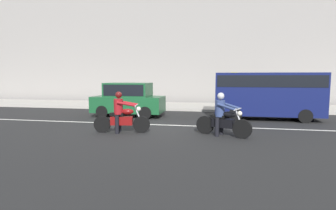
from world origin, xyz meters
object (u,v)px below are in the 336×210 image
(pedestrian_bystander, at_px, (257,91))
(parked_van_navy, at_px, (267,92))
(motorcycle_with_rider_denim_blue, at_px, (223,118))
(street_sign_post, at_px, (234,85))
(motorcycle_with_rider_crimson, at_px, (121,116))
(parked_hatchback_forest_green, at_px, (128,99))

(pedestrian_bystander, bearing_deg, parked_van_navy, -90.64)
(pedestrian_bystander, bearing_deg, motorcycle_with_rider_denim_blue, -104.63)
(parked_van_navy, height_order, street_sign_post, street_sign_post)
(motorcycle_with_rider_crimson, bearing_deg, parked_hatchback_forest_green, 105.69)
(parked_hatchback_forest_green, height_order, pedestrian_bystander, pedestrian_bystander)
(parked_van_navy, bearing_deg, motorcycle_with_rider_denim_blue, -116.60)
(motorcycle_with_rider_crimson, xyz_separation_m, pedestrian_bystander, (6.02, 8.70, 0.53))
(motorcycle_with_rider_denim_blue, relative_size, motorcycle_with_rider_crimson, 0.92)
(motorcycle_with_rider_crimson, relative_size, parked_van_navy, 0.42)
(parked_hatchback_forest_green, xyz_separation_m, pedestrian_bystander, (7.17, 4.59, 0.24))
(parked_hatchback_forest_green, height_order, street_sign_post, street_sign_post)
(parked_van_navy, distance_m, street_sign_post, 5.19)
(motorcycle_with_rider_denim_blue, relative_size, parked_van_navy, 0.39)
(street_sign_post, bearing_deg, motorcycle_with_rider_denim_blue, -94.93)
(parked_van_navy, xyz_separation_m, street_sign_post, (-1.38, 5.00, 0.20))
(street_sign_post, xyz_separation_m, pedestrian_bystander, (1.43, -0.80, -0.38))
(motorcycle_with_rider_crimson, height_order, parked_hatchback_forest_green, parked_hatchback_forest_green)
(street_sign_post, bearing_deg, parked_van_navy, -74.54)
(parked_van_navy, height_order, pedestrian_bystander, parked_van_navy)
(motorcycle_with_rider_denim_blue, xyz_separation_m, pedestrian_bystander, (2.24, 8.57, 0.53))
(motorcycle_with_rider_denim_blue, bearing_deg, parked_van_navy, 63.40)
(motorcycle_with_rider_crimson, height_order, street_sign_post, street_sign_post)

